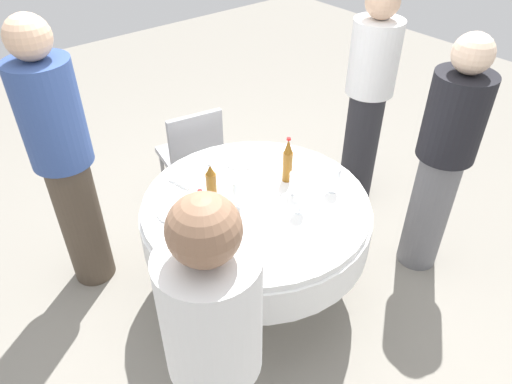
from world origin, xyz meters
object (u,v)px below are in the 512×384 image
object	(u,v)px
plate_far	(241,160)
wine_glass_west	(334,175)
wine_glass_far	(300,195)
person_east	(368,98)
dining_table	(256,221)
wine_glass_front	(296,179)
chair_rear	(192,152)
bottle_amber_outer	(211,185)
wine_glass_north	(238,189)
bottle_amber_front	(288,161)
bottle_dark_green_left	(202,215)
person_outer	(443,158)
wine_glass_rear	(222,213)
person_left	(216,364)
person_front	(64,160)
bottle_amber_east	(210,249)
plate_inner	(177,211)

from	to	relation	value
plate_far	wine_glass_west	bearing A→B (deg)	-68.87
wine_glass_west	wine_glass_far	size ratio (longest dim) A/B	0.99
wine_glass_far	person_east	xyz separation A→B (m)	(1.15, 0.51, 0.02)
dining_table	wine_glass_front	bearing A→B (deg)	-23.18
wine_glass_front	chair_rear	size ratio (longest dim) A/B	0.16
bottle_amber_outer	plate_far	bearing A→B (deg)	31.42
wine_glass_front	person_east	xyz separation A→B (m)	(1.06, 0.38, 0.03)
wine_glass_north	chair_rear	world-z (taller)	wine_glass_north
dining_table	bottle_amber_front	world-z (taller)	bottle_amber_front
bottle_dark_green_left	person_outer	world-z (taller)	person_outer
bottle_amber_outer	wine_glass_rear	xyz separation A→B (m)	(-0.07, -0.19, -0.03)
person_left	person_front	size ratio (longest dim) A/B	0.94
bottle_amber_east	wine_glass_west	distance (m)	0.90
bottle_amber_outer	chair_rear	xyz separation A→B (m)	(0.38, 0.83, -0.35)
bottle_amber_east	wine_glass_north	world-z (taller)	bottle_amber_east
person_east	person_front	bearing A→B (deg)	-117.12
bottle_amber_east	plate_inner	distance (m)	0.49
person_front	bottle_dark_green_left	bearing A→B (deg)	-110.35
wine_glass_north	plate_inner	size ratio (longest dim) A/B	0.78
wine_glass_rear	person_front	bearing A→B (deg)	118.92
bottle_amber_east	wine_glass_far	xyz separation A→B (m)	(0.62, 0.05, -0.01)
bottle_dark_green_left	person_left	bearing A→B (deg)	-120.67
wine_glass_front	wine_glass_north	bearing A→B (deg)	159.44
person_front	chair_rear	bearing A→B (deg)	-33.67
bottle_amber_east	bottle_amber_outer	bearing A→B (deg)	54.51
bottle_amber_front	plate_inner	xyz separation A→B (m)	(-0.67, 0.15, -0.13)
dining_table	wine_glass_front	size ratio (longest dim) A/B	9.35
bottle_amber_front	wine_glass_west	size ratio (longest dim) A/B	1.80
wine_glass_front	plate_inner	xyz separation A→B (m)	(-0.62, 0.29, -0.10)
wine_glass_rear	person_left	xyz separation A→B (m)	(-0.54, -0.71, 0.02)
bottle_amber_outer	wine_glass_rear	world-z (taller)	bottle_amber_outer
wine_glass_north	wine_glass_far	size ratio (longest dim) A/B	1.02
wine_glass_front	wine_glass_rear	bearing A→B (deg)	175.80
person_front	chair_rear	distance (m)	1.02
person_east	chair_rear	world-z (taller)	person_east
bottle_amber_east	wine_glass_north	xyz separation A→B (m)	(0.39, 0.30, -0.01)
plate_far	bottle_amber_outer	bearing A→B (deg)	-148.58
bottle_dark_green_left	wine_glass_front	xyz separation A→B (m)	(0.61, -0.04, -0.03)
wine_glass_rear	person_east	distance (m)	1.58
wine_glass_far	plate_inner	distance (m)	0.68
wine_glass_west	person_east	world-z (taller)	person_east
wine_glass_front	wine_glass_west	distance (m)	0.22
bottle_amber_east	person_front	distance (m)	1.11
wine_glass_west	person_front	xyz separation A→B (m)	(-1.15, 1.02, 0.06)
bottle_amber_outer	chair_rear	bearing A→B (deg)	65.13
bottle_amber_outer	wine_glass_rear	bearing A→B (deg)	-110.08
bottle_amber_front	plate_far	world-z (taller)	bottle_amber_front
dining_table	bottle_amber_east	xyz separation A→B (m)	(-0.49, -0.27, 0.28)
wine_glass_front	person_left	world-z (taller)	person_left
bottle_amber_front	dining_table	bearing A→B (deg)	-171.72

